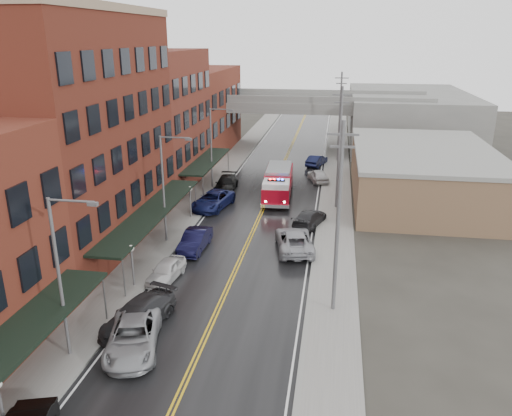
{
  "coord_description": "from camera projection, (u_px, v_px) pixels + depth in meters",
  "views": [
    {
      "loc": [
        6.8,
        -13.03,
        16.4
      ],
      "look_at": [
        0.63,
        25.23,
        3.0
      ],
      "focal_mm": 35.0,
      "sensor_mm": 36.0,
      "label": 1
    }
  ],
  "objects": [
    {
      "name": "awning_0",
      "position": [
        3.0,
        351.0,
        22.42
      ],
      "size": [
        2.6,
        16.0,
        3.09
      ],
      "color": "black",
      "rests_on": "ground"
    },
    {
      "name": "sidewalk_left",
      "position": [
        182.0,
        217.0,
        47.61
      ],
      "size": [
        3.0,
        160.0,
        0.15
      ],
      "primitive_type": "cube",
      "color": "slate",
      "rests_on": "ground"
    },
    {
      "name": "parked_car_left_2",
      "position": [
        133.0,
        336.0,
        27.33
      ],
      "size": [
        4.05,
        6.28,
        1.61
      ],
      "primitive_type": "imported",
      "rotation": [
        0.0,
        0.0,
        0.26
      ],
      "color": "gray",
      "rests_on": "ground"
    },
    {
      "name": "brick_building_b",
      "position": [
        76.0,
        136.0,
        39.06
      ],
      "size": [
        9.0,
        20.0,
        18.0
      ],
      "primitive_type": "cube",
      "color": "#572017",
      "rests_on": "ground"
    },
    {
      "name": "awning_1",
      "position": [
        152.0,
        212.0,
        40.15
      ],
      "size": [
        2.6,
        18.0,
        3.09
      ],
      "color": "black",
      "rests_on": "ground"
    },
    {
      "name": "curb_left",
      "position": [
        199.0,
        217.0,
        47.36
      ],
      "size": [
        0.3,
        160.0,
        0.15
      ],
      "primitive_type": "cube",
      "color": "gray",
      "rests_on": "ground"
    },
    {
      "name": "right_far_block",
      "position": [
        407.0,
        118.0,
        79.84
      ],
      "size": [
        18.0,
        30.0,
        8.0
      ],
      "primitive_type": "cube",
      "color": "slate",
      "rests_on": "ground"
    },
    {
      "name": "street_lamp_2",
      "position": [
        213.0,
        143.0,
        55.15
      ],
      "size": [
        2.64,
        0.22,
        9.0
      ],
      "color": "#59595B",
      "rests_on": "ground"
    },
    {
      "name": "globe_lamp_2",
      "position": [
        190.0,
        195.0,
        46.74
      ],
      "size": [
        0.44,
        0.44,
        3.12
      ],
      "color": "#59595B",
      "rests_on": "ground"
    },
    {
      "name": "parked_car_left_3",
      "position": [
        138.0,
        315.0,
        29.45
      ],
      "size": [
        3.76,
        5.99,
        1.62
      ],
      "primitive_type": "imported",
      "rotation": [
        0.0,
        0.0,
        -0.29
      ],
      "color": "#29292B",
      "rests_on": "ground"
    },
    {
      "name": "parked_car_left_5",
      "position": [
        195.0,
        241.0,
        40.15
      ],
      "size": [
        1.85,
        4.9,
        1.6
      ],
      "primitive_type": "imported",
      "rotation": [
        0.0,
        0.0,
        -0.03
      ],
      "color": "black",
      "rests_on": "ground"
    },
    {
      "name": "brick_building_far",
      "position": [
        198.0,
        111.0,
        72.7
      ],
      "size": [
        9.0,
        20.0,
        12.0
      ],
      "primitive_type": "cube",
      "color": "maroon",
      "rests_on": "ground"
    },
    {
      "name": "utility_pole_2",
      "position": [
        340.0,
        116.0,
        66.72
      ],
      "size": [
        1.8,
        0.24,
        12.0
      ],
      "color": "#59595B",
      "rests_on": "ground"
    },
    {
      "name": "parked_car_right_3",
      "position": [
        317.0,
        160.0,
        66.26
      ],
      "size": [
        2.87,
        4.73,
        1.47
      ],
      "primitive_type": "imported",
      "rotation": [
        0.0,
        0.0,
        2.82
      ],
      "color": "black",
      "rests_on": "ground"
    },
    {
      "name": "utility_pole_0",
      "position": [
        338.0,
        217.0,
        29.39
      ],
      "size": [
        1.8,
        0.24,
        12.0
      ],
      "color": "#59595B",
      "rests_on": "ground"
    },
    {
      "name": "utility_pole_1",
      "position": [
        339.0,
        147.0,
        48.05
      ],
      "size": [
        1.8,
        0.24,
        12.0
      ],
      "color": "#59595B",
      "rests_on": "ground"
    },
    {
      "name": "parked_car_right_2",
      "position": [
        318.0,
        176.0,
        58.94
      ],
      "size": [
        3.04,
        4.8,
        1.52
      ],
      "primitive_type": "imported",
      "rotation": [
        0.0,
        0.0,
        3.44
      ],
      "color": "silver",
      "rests_on": "ground"
    },
    {
      "name": "street_lamp_1",
      "position": [
        166.0,
        183.0,
        40.23
      ],
      "size": [
        2.64,
        0.22,
        9.0
      ],
      "color": "#59595B",
      "rests_on": "ground"
    },
    {
      "name": "parked_car_left_6",
      "position": [
        213.0,
        200.0,
        49.9
      ],
      "size": [
        3.89,
        6.41,
        1.66
      ],
      "primitive_type": "imported",
      "rotation": [
        0.0,
        0.0,
        -0.2
      ],
      "color": "#141A4B",
      "rests_on": "ground"
    },
    {
      "name": "street_lamp_0",
      "position": [
        62.0,
        269.0,
        25.3
      ],
      "size": [
        2.64,
        0.22,
        9.0
      ],
      "color": "#59595B",
      "rests_on": "ground"
    },
    {
      "name": "parked_car_right_0",
      "position": [
        294.0,
        240.0,
        40.11
      ],
      "size": [
        3.88,
        6.44,
        1.67
      ],
      "primitive_type": "imported",
      "rotation": [
        0.0,
        0.0,
        3.33
      ],
      "color": "#97989F",
      "rests_on": "ground"
    },
    {
      "name": "fire_truck",
      "position": [
        278.0,
        183.0,
        52.6
      ],
      "size": [
        3.81,
        8.8,
        3.17
      ],
      "rotation": [
        0.0,
        0.0,
        0.05
      ],
      "color": "maroon",
      "rests_on": "ground"
    },
    {
      "name": "parked_car_left_4",
      "position": [
        166.0,
        270.0,
        35.23
      ],
      "size": [
        2.11,
        4.32,
        1.42
      ],
      "primitive_type": "imported",
      "rotation": [
        0.0,
        0.0,
        -0.11
      ],
      "color": "silver",
      "rests_on": "ground"
    },
    {
      "name": "parked_car_left_7",
      "position": [
        226.0,
        184.0,
        55.61
      ],
      "size": [
        2.5,
        5.55,
        1.58
      ],
      "primitive_type": "imported",
      "rotation": [
        0.0,
        0.0,
        0.05
      ],
      "color": "black",
      "rests_on": "ground"
    },
    {
      "name": "overpass",
      "position": [
        291.0,
        110.0,
        74.44
      ],
      "size": [
        40.0,
        10.0,
        7.5
      ],
      "color": "slate",
      "rests_on": "ground"
    },
    {
      "name": "curb_right",
      "position": [
        318.0,
        224.0,
        45.66
      ],
      "size": [
        0.3,
        160.0,
        0.15
      ],
      "primitive_type": "cube",
      "color": "gray",
      "rests_on": "ground"
    },
    {
      "name": "awning_2",
      "position": [
        207.0,
        161.0,
        56.48
      ],
      "size": [
        2.6,
        13.0,
        3.09
      ],
      "color": "black",
      "rests_on": "ground"
    },
    {
      "name": "road",
      "position": [
        257.0,
        221.0,
        46.53
      ],
      "size": [
        11.0,
        160.0,
        0.02
      ],
      "primitive_type": "cube",
      "color": "black",
      "rests_on": "ground"
    },
    {
      "name": "globe_lamp_1",
      "position": [
        132.0,
        256.0,
        33.68
      ],
      "size": [
        0.44,
        0.44,
        3.12
      ],
      "color": "#59595B",
      "rests_on": "ground"
    },
    {
      "name": "tan_building",
      "position": [
        422.0,
        175.0,
        52.64
      ],
      "size": [
        14.0,
        22.0,
        5.0
      ],
      "primitive_type": "cube",
      "color": "brown",
      "rests_on": "ground"
    },
    {
      "name": "brick_building_c",
      "position": [
        155.0,
        120.0,
        55.88
      ],
      "size": [
        9.0,
        15.0,
        15.0
      ],
      "primitive_type": "cube",
      "color": "#5A251B",
      "rests_on": "ground"
    },
    {
      "name": "sidewalk_right",
      "position": [
        336.0,
        225.0,
        45.41
      ],
      "size": [
        3.0,
        160.0,
        0.15
      ],
      "primitive_type": "cube",
      "color": "slate",
      "rests_on": "ground"
    },
    {
      "name": "parked_car_right_1",
      "position": [
        310.0,
        218.0,
        45.38
      ],
      "size": [
        3.35,
        5.3,
        1.43
      ],
      "primitive_type": "imported",
      "rotation": [
        0.0,
        0.0,
        2.85
      ],
      "color": "#232325",
      "rests_on": "ground"
    }
  ]
}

